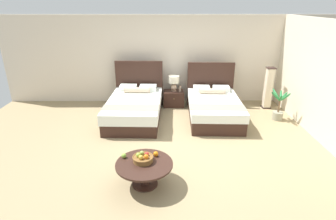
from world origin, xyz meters
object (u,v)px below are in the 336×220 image
at_px(table_lamp, 174,81).
at_px(floor_lamp_corner, 268,88).
at_px(potted_palm, 278,109).
at_px(nightstand, 174,98).
at_px(loose_apple, 124,156).
at_px(fruit_bowl, 143,158).
at_px(loose_orange, 156,154).
at_px(vase, 180,89).
at_px(bed_near_window, 135,107).
at_px(bed_near_corner, 214,107).
at_px(coffee_table, 144,168).

distance_m(table_lamp, floor_lamp_corner, 2.70).
relative_size(floor_lamp_corner, potted_palm, 1.42).
xyz_separation_m(nightstand, table_lamp, (0.00, 0.02, 0.51)).
height_order(table_lamp, loose_apple, table_lamp).
xyz_separation_m(nightstand, fruit_bowl, (-0.61, -3.69, 0.25)).
bearing_deg(nightstand, fruit_bowl, -99.45).
relative_size(loose_apple, loose_orange, 0.96).
distance_m(loose_apple, floor_lamp_corner, 4.98).
height_order(vase, fruit_bowl, vase).
bearing_deg(loose_orange, nightstand, 83.41).
bearing_deg(fruit_bowl, floor_lamp_corner, 46.84).
xyz_separation_m(vase, floor_lamp_corner, (2.51, -0.13, 0.05)).
relative_size(bed_near_window, bed_near_corner, 1.07).
height_order(vase, loose_apple, vase).
bearing_deg(vase, nightstand, 167.18).
bearing_deg(loose_apple, fruit_bowl, -18.64).
xyz_separation_m(coffee_table, fruit_bowl, (-0.02, 0.06, 0.15)).
xyz_separation_m(nightstand, floor_lamp_corner, (2.69, -0.17, 0.36)).
bearing_deg(loose_orange, vase, 80.51).
bearing_deg(potted_palm, bed_near_window, 177.93).
distance_m(bed_near_window, vase, 1.51).
distance_m(fruit_bowl, loose_orange, 0.26).
relative_size(vase, loose_apple, 2.09).
bearing_deg(fruit_bowl, loose_orange, 37.74).
relative_size(loose_apple, floor_lamp_corner, 0.07).
bearing_deg(bed_near_window, table_lamp, 41.84).
bearing_deg(floor_lamp_corner, vase, 177.10).
height_order(bed_near_corner, coffee_table, bed_near_corner).
bearing_deg(fruit_bowl, table_lamp, 80.60).
bearing_deg(fruit_bowl, potted_palm, 38.75).
bearing_deg(bed_near_corner, table_lamp, 137.71).
bearing_deg(vase, table_lamp, 161.14).
xyz_separation_m(bed_near_window, floor_lamp_corner, (3.72, 0.74, 0.28)).
xyz_separation_m(nightstand, loose_apple, (-0.94, -3.57, 0.23)).
bearing_deg(bed_near_corner, bed_near_window, 179.99).
relative_size(nightstand, loose_apple, 6.99).
distance_m(bed_near_corner, loose_orange, 2.98).
bearing_deg(nightstand, floor_lamp_corner, -3.56).
relative_size(bed_near_window, coffee_table, 2.40).
xyz_separation_m(loose_orange, potted_palm, (3.08, 2.48, -0.17)).
height_order(bed_near_window, vase, bed_near_window).
height_order(table_lamp, floor_lamp_corner, floor_lamp_corner).
relative_size(table_lamp, coffee_table, 0.47).
height_order(nightstand, potted_palm, potted_palm).
height_order(fruit_bowl, loose_orange, fruit_bowl).
distance_m(loose_apple, loose_orange, 0.54).
relative_size(bed_near_corner, nightstand, 3.64).
bearing_deg(loose_apple, potted_palm, 34.95).
bearing_deg(potted_palm, nightstand, 158.71).
xyz_separation_m(bed_near_corner, floor_lamp_corner, (1.66, 0.74, 0.28)).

